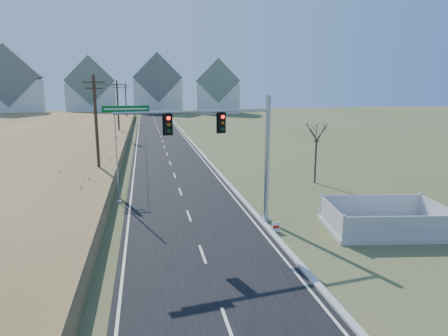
# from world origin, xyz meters

# --- Properties ---
(ground) EXTENTS (260.00, 260.00, 0.00)m
(ground) POSITION_xyz_m (0.00, 0.00, 0.00)
(ground) COLOR #415227
(ground) RESTS_ON ground
(road) EXTENTS (8.00, 180.00, 0.06)m
(road) POSITION_xyz_m (0.00, 50.00, 0.03)
(road) COLOR black
(road) RESTS_ON ground
(curb) EXTENTS (0.30, 180.00, 0.18)m
(curb) POSITION_xyz_m (4.15, 50.00, 0.09)
(curb) COLOR #B2AFA8
(curb) RESTS_ON ground
(utility_pole_near) EXTENTS (1.80, 0.26, 9.00)m
(utility_pole_near) POSITION_xyz_m (-6.50, 15.00, 4.68)
(utility_pole_near) COLOR #422D1E
(utility_pole_near) RESTS_ON ground
(utility_pole_mid) EXTENTS (1.80, 0.26, 9.00)m
(utility_pole_mid) POSITION_xyz_m (-6.50, 45.00, 4.68)
(utility_pole_mid) COLOR #422D1E
(utility_pole_mid) RESTS_ON ground
(utility_pole_far) EXTENTS (1.80, 0.26, 9.00)m
(utility_pole_far) POSITION_xyz_m (-6.50, 75.00, 4.68)
(utility_pole_far) COLOR #422D1E
(utility_pole_far) RESTS_ON ground
(condo_nw) EXTENTS (17.69, 13.38, 19.05)m
(condo_nw) POSITION_xyz_m (-38.00, 100.00, 7.70)
(condo_nw) COLOR silver
(condo_nw) RESTS_ON ground
(condo_nnw) EXTENTS (14.93, 11.17, 17.03)m
(condo_nnw) POSITION_xyz_m (-18.00, 108.00, 6.94)
(condo_nnw) COLOR silver
(condo_nnw) RESTS_ON ground
(condo_n) EXTENTS (15.27, 10.20, 18.54)m
(condo_n) POSITION_xyz_m (2.00, 112.00, 7.61)
(condo_n) COLOR silver
(condo_n) RESTS_ON ground
(condo_ne) EXTENTS (14.12, 10.51, 16.52)m
(condo_ne) POSITION_xyz_m (20.00, 104.00, 6.84)
(condo_ne) COLOR silver
(condo_ne) RESTS_ON ground
(traffic_signal_mast) EXTENTS (9.43, 1.57, 7.56)m
(traffic_signal_mast) POSITION_xyz_m (2.62, 1.98, 4.61)
(traffic_signal_mast) COLOR #9EA0A5
(traffic_signal_mast) RESTS_ON ground
(fence_enclosure) EXTENTS (7.15, 5.43, 1.50)m
(fence_enclosure) POSITION_xyz_m (10.72, -0.53, 0.29)
(fence_enclosure) COLOR #B7B5AD
(fence_enclosure) RESTS_ON ground
(open_sign) EXTENTS (0.47, 0.08, 0.58)m
(open_sign) POSITION_xyz_m (4.50, 0.32, 0.31)
(open_sign) COLOR white
(open_sign) RESTS_ON ground
(flagpole) EXTENTS (0.32, 0.32, 7.16)m
(flagpole) POSITION_xyz_m (-4.48, 8.00, 2.86)
(flagpole) COLOR #B7B5AD
(flagpole) RESTS_ON ground
(bare_tree) EXTENTS (2.08, 2.08, 5.51)m
(bare_tree) POSITION_xyz_m (11.51, 10.92, 4.44)
(bare_tree) COLOR #4C3F33
(bare_tree) RESTS_ON ground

